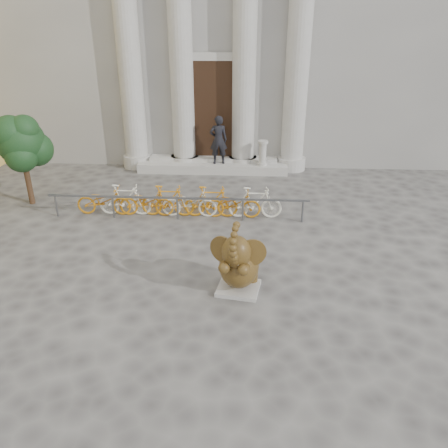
# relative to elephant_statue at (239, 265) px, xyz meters

# --- Properties ---
(ground) EXTENTS (80.00, 80.00, 0.00)m
(ground) POSITION_rel_elephant_statue_xyz_m (-1.29, -0.66, -0.67)
(ground) COLOR #474442
(ground) RESTS_ON ground
(classical_building) EXTENTS (22.00, 10.70, 12.00)m
(classical_building) POSITION_rel_elephant_statue_xyz_m (-1.29, 14.27, 5.31)
(classical_building) COLOR gray
(classical_building) RESTS_ON ground
(entrance_steps) EXTENTS (6.00, 1.20, 0.36)m
(entrance_steps) POSITION_rel_elephant_statue_xyz_m (-1.29, 8.74, -0.49)
(entrance_steps) COLOR #A8A59E
(entrance_steps) RESTS_ON ground
(elephant_statue) EXTENTS (1.22, 1.43, 1.85)m
(elephant_statue) POSITION_rel_elephant_statue_xyz_m (0.00, 0.00, 0.00)
(elephant_statue) COLOR #A8A59E
(elephant_statue) RESTS_ON ground
(bike_rack) EXTENTS (8.00, 0.53, 1.00)m
(bike_rack) POSITION_rel_elephant_statue_xyz_m (-1.99, 4.10, -0.17)
(bike_rack) COLOR slate
(bike_rack) RESTS_ON ground
(tree) EXTENTS (1.71, 1.56, 2.97)m
(tree) POSITION_rel_elephant_statue_xyz_m (-7.04, 4.84, 1.40)
(tree) COLOR #332114
(tree) RESTS_ON ground
(pedestrian) EXTENTS (0.76, 0.56, 1.91)m
(pedestrian) POSITION_rel_elephant_statue_xyz_m (-1.05, 8.60, 0.64)
(pedestrian) COLOR black
(pedestrian) RESTS_ON entrance_steps
(balustrade_post) EXTENTS (0.40, 0.40, 0.99)m
(balustrade_post) POSITION_rel_elephant_statue_xyz_m (0.70, 8.44, 0.14)
(balustrade_post) COLOR #A8A59E
(balustrade_post) RESTS_ON entrance_steps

